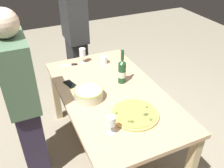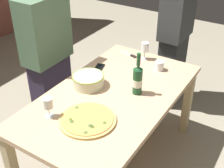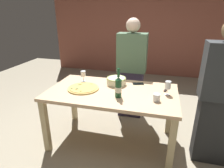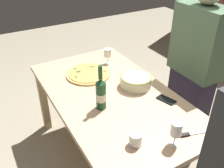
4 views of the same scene
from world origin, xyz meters
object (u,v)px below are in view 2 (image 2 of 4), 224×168
serving_bowl (88,80)px  wine_glass_near_pizza (48,104)px  wine_bottle (138,79)px  cup_amber (159,66)px  pizza_knife (130,55)px  dining_table (112,103)px  person_host (175,35)px  person_guest_left (48,58)px  pizza (88,120)px  cell_phone (99,68)px  wine_glass_by_bottle (145,48)px

serving_bowl → wine_glass_near_pizza: (-0.47, -0.01, 0.06)m
wine_bottle → wine_glass_near_pizza: 0.70m
wine_bottle → cup_amber: size_ratio=4.12×
serving_bowl → wine_glass_near_pizza: size_ratio=1.70×
wine_bottle → wine_glass_near_pizza: bearing=147.4°
pizza_knife → dining_table: bearing=-162.8°
person_host → wine_bottle: bearing=8.2°
wine_glass_near_pizza → person_guest_left: 0.81m
pizza → cup_amber: (0.92, -0.11, 0.03)m
cup_amber → person_guest_left: (-0.43, 0.92, 0.01)m
cup_amber → cell_phone: cup_amber is taller
cell_phone → person_guest_left: size_ratio=0.09×
cell_phone → wine_bottle: bearing=143.1°
wine_glass_by_bottle → cup_amber: (-0.12, -0.21, -0.07)m
wine_glass_by_bottle → person_host: (0.54, -0.08, -0.04)m
dining_table → wine_glass_by_bottle: size_ratio=9.52×
cup_amber → pizza_knife: (0.11, 0.35, -0.04)m
wine_glass_near_pizza → cup_amber: (1.02, -0.37, -0.07)m
pizza → pizza_knife: pizza is taller
dining_table → serving_bowl: size_ratio=6.11×
dining_table → wine_glass_by_bottle: 0.70m
pizza_knife → cup_amber: bearing=-106.8°
dining_table → wine_bottle: (0.12, -0.16, 0.22)m
cell_phone → person_guest_left: 0.49m
pizza → dining_table: bearing=5.5°
wine_bottle → wine_glass_by_bottle: 0.59m
pizza → person_host: 1.57m
wine_glass_by_bottle → pizza_knife: bearing=93.7°
serving_bowl → cell_phone: size_ratio=1.82×
dining_table → cell_phone: bearing=47.9°
dining_table → cell_phone: (0.29, 0.32, 0.10)m
wine_bottle → person_host: 1.09m
cell_phone → cup_amber: bearing=-168.0°
cell_phone → pizza_knife: bearing=-124.5°
serving_bowl → pizza_knife: (0.66, -0.03, -0.05)m
dining_table → pizza: (-0.37, -0.04, 0.10)m
wine_glass_by_bottle → cup_amber: wine_glass_by_bottle is taller
cup_amber → person_guest_left: bearing=115.1°
dining_table → wine_glass_near_pizza: wine_glass_near_pizza is taller
wine_glass_by_bottle → dining_table: bearing=-175.1°
dining_table → wine_glass_near_pizza: size_ratio=10.39×
dining_table → wine_glass_by_bottle: bearing=4.9°
cell_phone → person_host: bearing=-127.9°
cup_amber → wine_glass_by_bottle: bearing=60.7°
pizza_knife → pizza: bearing=-166.9°
wine_bottle → pizza_knife: 0.66m
cup_amber → cell_phone: size_ratio=0.58×
wine_glass_near_pizza → wine_glass_by_bottle: bearing=-8.2°
wine_glass_by_bottle → cell_phone: bearing=145.4°
cell_phone → pizza_knife: size_ratio=0.74×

